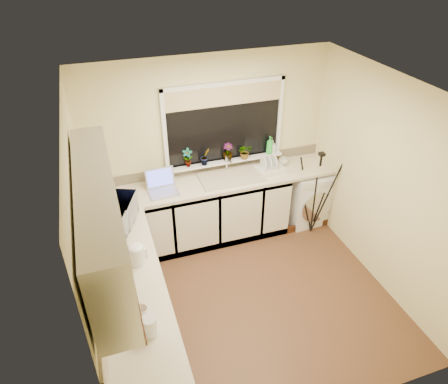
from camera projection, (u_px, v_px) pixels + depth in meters
floor at (248, 296)px, 4.80m from camera, size 3.20×3.20×0.00m
ceiling at (258, 95)px, 3.46m from camera, size 3.20×3.20×0.00m
wall_back at (209, 148)px, 5.31m from camera, size 3.20×0.00×3.20m
wall_front at (330, 327)px, 2.94m from camera, size 3.20×0.00×3.20m
wall_left at (89, 245)px, 3.70m from camera, size 0.00×3.00×3.00m
wall_right at (384, 185)px, 4.56m from camera, size 0.00×3.00×3.00m
base_cabinet_back at (194, 215)px, 5.42m from camera, size 2.55×0.60×0.86m
base_cabinet_left at (138, 319)px, 3.97m from camera, size 0.54×2.40×0.86m
worktop_back at (216, 182)px, 5.27m from camera, size 3.20×0.60×0.04m
worktop_left at (132, 287)px, 3.73m from camera, size 0.60×2.40×0.04m
upper_cabinet at (101, 219)px, 3.07m from camera, size 0.28×1.90×0.70m
splashback_left at (95, 275)px, 3.52m from camera, size 0.02×2.40×0.45m
splashback_back at (210, 166)px, 5.44m from camera, size 3.20×0.02×0.14m
window_glass at (224, 124)px, 5.18m from camera, size 1.50×0.02×1.00m
window_blind at (225, 96)px, 4.95m from camera, size 1.50×0.02×0.25m
windowsill at (225, 161)px, 5.42m from camera, size 1.60×0.14×0.03m
sink at (231, 177)px, 5.30m from camera, size 0.82×0.46×0.03m
faucet at (227, 164)px, 5.39m from camera, size 0.03×0.03×0.24m
washing_machine at (307, 194)px, 5.86m from camera, size 0.61×0.59×0.83m
laptop at (162, 186)px, 5.02m from camera, size 0.37×0.34×0.26m
kettle at (137, 255)px, 3.91m from camera, size 0.15×0.15×0.20m
dish_rack at (270, 169)px, 5.44m from camera, size 0.40×0.31×0.06m
tripod at (316, 194)px, 5.47m from camera, size 0.70×0.70×1.26m
glass_jug at (150, 326)px, 3.23m from camera, size 0.12×0.12×0.18m
steel_jar at (121, 287)px, 3.63m from camera, size 0.08×0.08×0.10m
microwave at (116, 213)px, 4.40m from camera, size 0.53×0.63×0.29m
plant_a at (188, 158)px, 5.19m from camera, size 0.16×0.13×0.25m
plant_b at (205, 157)px, 5.24m from camera, size 0.15×0.13×0.23m
plant_c at (228, 152)px, 5.34m from camera, size 0.15×0.15×0.24m
plant_d at (245, 152)px, 5.39m from camera, size 0.19×0.16×0.20m
soap_bottle_green at (270, 145)px, 5.50m from camera, size 0.11×0.11×0.25m
soap_bottle_clear at (272, 147)px, 5.53m from camera, size 0.10×0.10×0.19m
cup_back at (283, 162)px, 5.58m from camera, size 0.16×0.16×0.10m
cup_left at (142, 312)px, 3.40m from camera, size 0.13×0.13×0.10m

